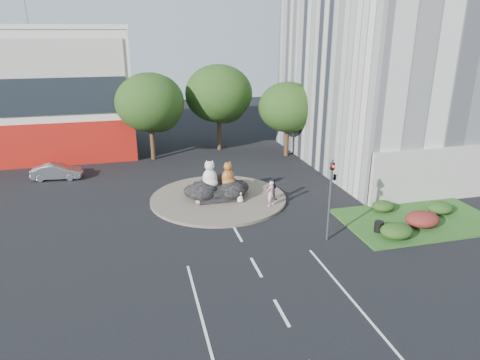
{
  "coord_description": "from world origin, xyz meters",
  "views": [
    {
      "loc": [
        -5.73,
        -19.01,
        11.8
      ],
      "look_at": [
        1.23,
        8.29,
        2.0
      ],
      "focal_mm": 32.0,
      "sensor_mm": 36.0,
      "label": 1
    }
  ],
  "objects_px": {
    "kitten_white": "(240,196)",
    "pedestrian_pink": "(271,193)",
    "cat_tabby": "(228,173)",
    "parked_car": "(57,172)",
    "pedestrian_dark": "(272,189)",
    "litter_bin": "(379,227)",
    "kitten_calico": "(199,197)",
    "cat_white": "(210,174)"
  },
  "relations": [
    {
      "from": "kitten_calico",
      "to": "litter_bin",
      "type": "bearing_deg",
      "value": -28.55
    },
    {
      "from": "kitten_white",
      "to": "litter_bin",
      "type": "xyz_separation_m",
      "value": [
        7.14,
        -6.6,
        -0.17
      ]
    },
    {
      "from": "cat_tabby",
      "to": "kitten_calico",
      "type": "relative_size",
      "value": 1.79
    },
    {
      "from": "pedestrian_dark",
      "to": "kitten_calico",
      "type": "bearing_deg",
      "value": 22.09
    },
    {
      "from": "pedestrian_dark",
      "to": "pedestrian_pink",
      "type": "bearing_deg",
      "value": 94.51
    },
    {
      "from": "kitten_white",
      "to": "kitten_calico",
      "type": "bearing_deg",
      "value": 136.76
    },
    {
      "from": "cat_tabby",
      "to": "cat_white",
      "type": "bearing_deg",
      "value": 162.12
    },
    {
      "from": "cat_white",
      "to": "pedestrian_dark",
      "type": "relative_size",
      "value": 1.28
    },
    {
      "from": "cat_white",
      "to": "parked_car",
      "type": "relative_size",
      "value": 0.51
    },
    {
      "from": "cat_tabby",
      "to": "parked_car",
      "type": "distance_m",
      "value": 15.31
    },
    {
      "from": "kitten_calico",
      "to": "cat_tabby",
      "type": "bearing_deg",
      "value": 25.84
    },
    {
      "from": "parked_car",
      "to": "cat_tabby",
      "type": "bearing_deg",
      "value": -115.59
    },
    {
      "from": "kitten_white",
      "to": "parked_car",
      "type": "distance_m",
      "value": 16.43
    },
    {
      "from": "cat_white",
      "to": "pedestrian_pink",
      "type": "bearing_deg",
      "value": -16.8
    },
    {
      "from": "pedestrian_dark",
      "to": "parked_car",
      "type": "relative_size",
      "value": 0.4
    },
    {
      "from": "cat_white",
      "to": "pedestrian_pink",
      "type": "height_order",
      "value": "cat_white"
    },
    {
      "from": "litter_bin",
      "to": "cat_white",
      "type": "bearing_deg",
      "value": 139.3
    },
    {
      "from": "kitten_white",
      "to": "litter_bin",
      "type": "bearing_deg",
      "value": -77.38
    },
    {
      "from": "kitten_calico",
      "to": "pedestrian_pink",
      "type": "relative_size",
      "value": 0.56
    },
    {
      "from": "pedestrian_dark",
      "to": "cat_white",
      "type": "bearing_deg",
      "value": 11.22
    },
    {
      "from": "cat_white",
      "to": "kitten_white",
      "type": "relative_size",
      "value": 2.4
    },
    {
      "from": "cat_tabby",
      "to": "parked_car",
      "type": "height_order",
      "value": "cat_tabby"
    },
    {
      "from": "cat_tabby",
      "to": "kitten_calico",
      "type": "bearing_deg",
      "value": 179.94
    },
    {
      "from": "cat_tabby",
      "to": "pedestrian_dark",
      "type": "xyz_separation_m",
      "value": [
        2.98,
        -1.26,
        -1.02
      ]
    },
    {
      "from": "kitten_white",
      "to": "pedestrian_dark",
      "type": "xyz_separation_m",
      "value": [
        2.39,
        -0.01,
        0.37
      ]
    },
    {
      "from": "cat_tabby",
      "to": "pedestrian_dark",
      "type": "distance_m",
      "value": 3.4
    },
    {
      "from": "cat_white",
      "to": "litter_bin",
      "type": "xyz_separation_m",
      "value": [
        9.09,
        -7.81,
        -1.67
      ]
    },
    {
      "from": "kitten_white",
      "to": "cat_tabby",
      "type": "bearing_deg",
      "value": 80.78
    },
    {
      "from": "cat_white",
      "to": "litter_bin",
      "type": "relative_size",
      "value": 3.06
    },
    {
      "from": "cat_white",
      "to": "pedestrian_dark",
      "type": "xyz_separation_m",
      "value": [
        4.34,
        -1.22,
        -1.13
      ]
    },
    {
      "from": "pedestrian_pink",
      "to": "litter_bin",
      "type": "relative_size",
      "value": 2.72
    },
    {
      "from": "pedestrian_pink",
      "to": "kitten_calico",
      "type": "bearing_deg",
      "value": -49.96
    },
    {
      "from": "kitten_calico",
      "to": "kitten_white",
      "type": "relative_size",
      "value": 1.2
    },
    {
      "from": "pedestrian_pink",
      "to": "pedestrian_dark",
      "type": "relative_size",
      "value": 1.14
    },
    {
      "from": "kitten_white",
      "to": "parked_car",
      "type": "bearing_deg",
      "value": 110.94
    },
    {
      "from": "pedestrian_pink",
      "to": "litter_bin",
      "type": "distance_m",
      "value": 7.57
    },
    {
      "from": "kitten_calico",
      "to": "kitten_white",
      "type": "bearing_deg",
      "value": -2.11
    },
    {
      "from": "kitten_calico",
      "to": "pedestrian_dark",
      "type": "bearing_deg",
      "value": 1.67
    },
    {
      "from": "kitten_white",
      "to": "pedestrian_pink",
      "type": "bearing_deg",
      "value": -66.24
    },
    {
      "from": "cat_tabby",
      "to": "kitten_white",
      "type": "xyz_separation_m",
      "value": [
        0.59,
        -1.25,
        -1.4
      ]
    },
    {
      "from": "pedestrian_pink",
      "to": "parked_car",
      "type": "relative_size",
      "value": 0.45
    },
    {
      "from": "kitten_calico",
      "to": "litter_bin",
      "type": "height_order",
      "value": "kitten_calico"
    }
  ]
}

